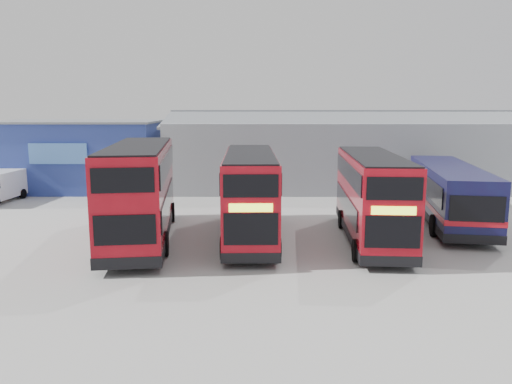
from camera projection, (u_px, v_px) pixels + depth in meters
name	position (u px, v px, depth m)	size (l,w,h in m)	color
ground_plane	(267.00, 258.00, 20.63)	(120.00, 120.00, 0.00)	#9C9C97
office_block	(80.00, 154.00, 37.99)	(12.30, 8.32, 5.12)	navy
maintenance_shed	(363.00, 152.00, 39.87)	(30.50, 12.00, 5.89)	gray
double_decker_left	(140.00, 193.00, 22.95)	(3.83, 10.79, 4.47)	#A00916
double_decker_centre	(250.00, 196.00, 23.32)	(2.63, 9.69, 4.07)	#A00916
double_decker_right	(372.00, 198.00, 22.89)	(2.88, 9.63, 4.02)	#A00916
single_decker_blue	(448.00, 195.00, 26.65)	(4.37, 11.54, 3.06)	#0D123B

